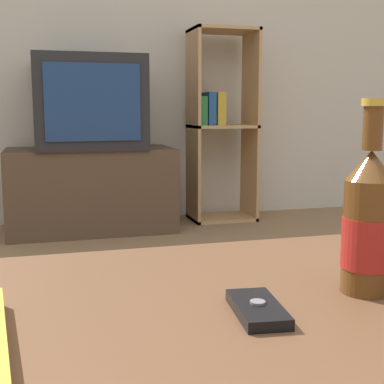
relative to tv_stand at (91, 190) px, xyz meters
name	(u,v)px	position (x,y,z in m)	size (l,w,h in m)	color
back_wall	(66,15)	(-0.10, 0.32, 1.05)	(8.00, 0.05, 2.60)	beige
tv_stand	(91,190)	(0.00, 0.00, 0.00)	(0.97, 0.49, 0.50)	#4C3828
television	(89,103)	(0.00, 0.00, 0.51)	(0.62, 0.54, 0.53)	black
bookshelf	(219,123)	(0.84, 0.10, 0.39)	(0.41, 0.30, 1.23)	tan
beer_bottle	(368,224)	(0.15, -2.60, 0.33)	(0.07, 0.07, 0.26)	#563314
cell_phone	(257,309)	(-0.02, -2.63, 0.24)	(0.07, 0.12, 0.02)	black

